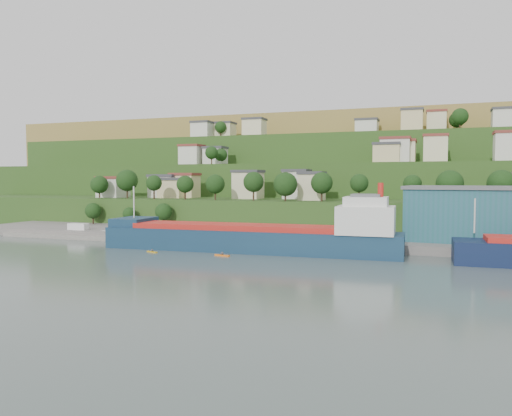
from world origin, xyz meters
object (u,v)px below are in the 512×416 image
at_px(cargo_ship_near, 258,239).
at_px(kayak_orange, 222,255).
at_px(warehouse, 475,213).
at_px(caravan, 78,228).

height_order(cargo_ship_near, kayak_orange, cargo_ship_near).
relative_size(warehouse, caravan, 5.72).
xyz_separation_m(warehouse, kayak_orange, (-51.35, -29.25, -8.17)).
height_order(cargo_ship_near, caravan, cargo_ship_near).
distance_m(warehouse, caravan, 104.87).
xyz_separation_m(cargo_ship_near, caravan, (-57.73, 10.15, -0.28)).
bearing_deg(caravan, kayak_orange, -21.35).
bearing_deg(kayak_orange, caravan, 170.28).
distance_m(caravan, kayak_orange, 56.21).
bearing_deg(warehouse, kayak_orange, -145.36).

